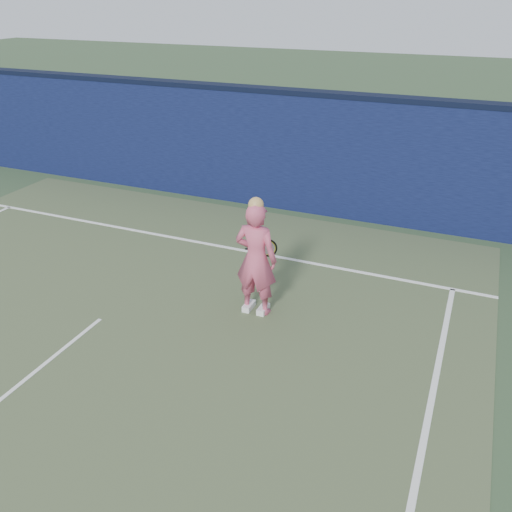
% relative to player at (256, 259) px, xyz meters
% --- Properties ---
extents(ground, '(80.00, 80.00, 0.00)m').
position_rel_player_xyz_m(ground, '(-2.06, -2.15, -0.89)').
color(ground, '#34482C').
rests_on(ground, ground).
extents(backstop_wall, '(24.00, 0.40, 2.50)m').
position_rel_player_xyz_m(backstop_wall, '(-2.06, 4.35, 0.36)').
color(backstop_wall, black).
rests_on(backstop_wall, ground).
extents(wall_cap, '(24.00, 0.42, 0.10)m').
position_rel_player_xyz_m(wall_cap, '(-2.06, 4.35, 1.66)').
color(wall_cap, black).
rests_on(wall_cap, backstop_wall).
extents(player, '(0.65, 0.43, 1.85)m').
position_rel_player_xyz_m(player, '(0.00, 0.00, 0.00)').
color(player, '#CE5070').
rests_on(player, ground).
extents(racket, '(0.55, 0.12, 0.29)m').
position_rel_player_xyz_m(racket, '(-0.01, 0.43, -0.01)').
color(racket, black).
rests_on(racket, ground).
extents(court_lines, '(11.00, 12.04, 0.01)m').
position_rel_player_xyz_m(court_lines, '(-2.06, -2.48, -0.88)').
color(court_lines, white).
rests_on(court_lines, court_surface).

